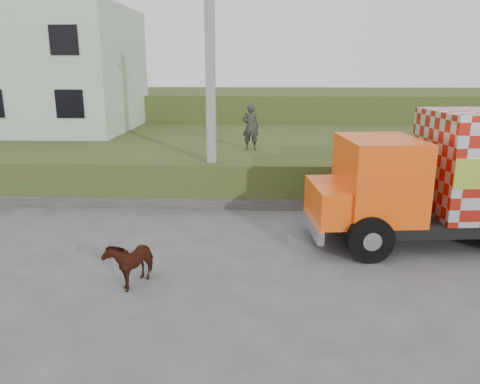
{
  "coord_description": "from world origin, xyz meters",
  "views": [
    {
      "loc": [
        0.6,
        -10.94,
        4.65
      ],
      "look_at": [
        0.09,
        1.48,
        1.3
      ],
      "focal_mm": 35.0,
      "sensor_mm": 36.0,
      "label": 1
    }
  ],
  "objects_px": {
    "pedestrian": "(251,127)",
    "cow": "(131,261)",
    "utility_pole": "(211,84)",
    "cargo_truck": "(478,176)"
  },
  "relations": [
    {
      "from": "cargo_truck",
      "to": "pedestrian",
      "type": "bearing_deg",
      "value": 131.39
    },
    {
      "from": "utility_pole",
      "to": "pedestrian",
      "type": "distance_m",
      "value": 3.31
    },
    {
      "from": "cargo_truck",
      "to": "pedestrian",
      "type": "xyz_separation_m",
      "value": [
        -6.15,
        5.77,
        0.55
      ]
    },
    {
      "from": "cargo_truck",
      "to": "cow",
      "type": "bearing_deg",
      "value": -166.59
    },
    {
      "from": "cargo_truck",
      "to": "cow",
      "type": "relative_size",
      "value": 6.46
    },
    {
      "from": "cow",
      "to": "pedestrian",
      "type": "height_order",
      "value": "pedestrian"
    },
    {
      "from": "utility_pole",
      "to": "cow",
      "type": "xyz_separation_m",
      "value": [
        -1.19,
        -6.15,
        -3.54
      ]
    },
    {
      "from": "utility_pole",
      "to": "cargo_truck",
      "type": "xyz_separation_m",
      "value": [
        7.41,
        -3.21,
        -2.25
      ]
    },
    {
      "from": "pedestrian",
      "to": "cow",
      "type": "bearing_deg",
      "value": 79.9
    },
    {
      "from": "utility_pole",
      "to": "cargo_truck",
      "type": "bearing_deg",
      "value": -23.44
    }
  ]
}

